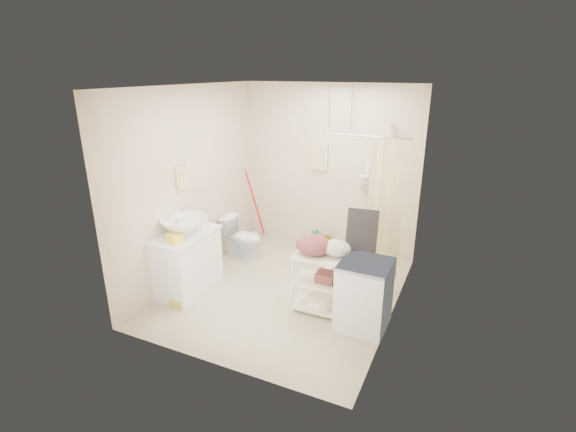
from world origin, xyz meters
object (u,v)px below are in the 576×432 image
Objects in this scene: vanity at (188,262)px; washing_machine at (364,294)px; laundry_rack at (321,278)px; toilet at (242,238)px.

washing_machine is at bearing 4.50° from vanity.
laundry_rack is (-0.55, 0.09, 0.05)m from washing_machine.
toilet is at bearing 156.30° from washing_machine.
toilet is 0.74× the size of laundry_rack.
vanity is 1.04× the size of laundry_rack.
vanity reaches higher than toilet.
laundry_rack is (1.75, 0.26, 0.04)m from vanity.
toilet is 2.40m from washing_machine.
vanity is 1.77m from laundry_rack.
vanity is at bearing -174.68° from washing_machine.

